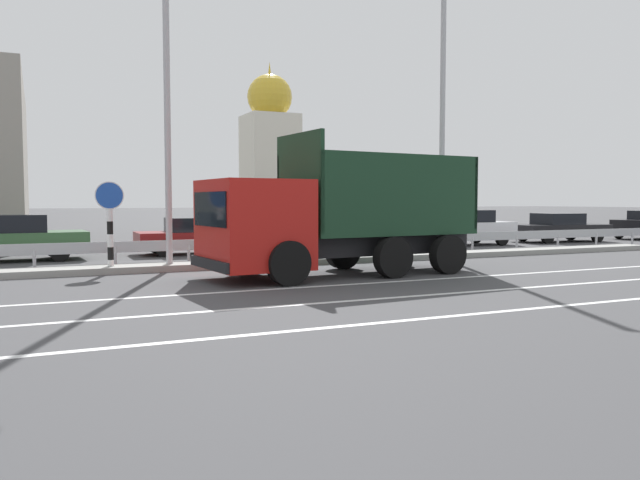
# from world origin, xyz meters

# --- Properties ---
(ground_plane) EXTENTS (320.00, 320.00, 0.00)m
(ground_plane) POSITION_xyz_m (0.00, 0.00, 0.00)
(ground_plane) COLOR #424244
(lane_strip_0) EXTENTS (53.48, 0.16, 0.01)m
(lane_strip_0) POSITION_xyz_m (0.04, -2.19, 0.00)
(lane_strip_0) COLOR silver
(lane_strip_0) RESTS_ON ground_plane
(lane_strip_1) EXTENTS (53.48, 0.16, 0.01)m
(lane_strip_1) POSITION_xyz_m (0.04, -4.32, 0.00)
(lane_strip_1) COLOR silver
(lane_strip_1) RESTS_ON ground_plane
(lane_strip_2) EXTENTS (53.48, 0.16, 0.01)m
(lane_strip_2) POSITION_xyz_m (0.04, -6.47, 0.00)
(lane_strip_2) COLOR silver
(lane_strip_2) RESTS_ON ground_plane
(median_island) EXTENTS (29.41, 1.10, 0.18)m
(median_island) POSITION_xyz_m (0.00, 2.63, 0.09)
(median_island) COLOR gray
(median_island) RESTS_ON ground_plane
(median_guardrail) EXTENTS (53.48, 0.09, 0.78)m
(median_guardrail) POSITION_xyz_m (0.00, 3.64, 0.57)
(median_guardrail) COLOR #9EA0A5
(median_guardrail) RESTS_ON ground_plane
(dump_truck) EXTENTS (7.57, 3.24, 3.64)m
(dump_truck) POSITION_xyz_m (-0.92, -0.47, 1.29)
(dump_truck) COLOR red
(dump_truck) RESTS_ON ground_plane
(median_road_sign) EXTENTS (0.75, 0.16, 2.47)m
(median_road_sign) POSITION_xyz_m (-5.52, 2.63, 1.31)
(median_road_sign) COLOR white
(median_road_sign) RESTS_ON ground_plane
(street_lamp_1) EXTENTS (0.71, 2.18, 9.94)m
(street_lamp_1) POSITION_xyz_m (-3.94, 2.51, 5.46)
(street_lamp_1) COLOR #ADADB2
(street_lamp_1) RESTS_ON ground_plane
(street_lamp_2) EXTENTS (0.71, 2.40, 10.76)m
(street_lamp_2) POSITION_xyz_m (5.17, 2.32, 5.90)
(street_lamp_2) COLOR #ADADB2
(street_lamp_2) RESTS_ON ground_plane
(parked_car_2) EXTENTS (4.99, 2.29, 1.50)m
(parked_car_2) POSITION_xyz_m (-8.20, 7.33, 0.75)
(parked_car_2) COLOR #335B33
(parked_car_2) RESTS_ON ground_plane
(parked_car_3) EXTENTS (4.26, 1.96, 1.33)m
(parked_car_3) POSITION_xyz_m (-2.03, 7.68, 0.68)
(parked_car_3) COLOR maroon
(parked_car_3) RESTS_ON ground_plane
(parked_car_4) EXTENTS (4.95, 2.14, 1.48)m
(parked_car_4) POSITION_xyz_m (3.63, 7.55, 0.74)
(parked_car_4) COLOR maroon
(parked_car_4) RESTS_ON ground_plane
(parked_car_5) EXTENTS (4.52, 2.03, 1.55)m
(parked_car_5) POSITION_xyz_m (9.72, 7.13, 0.77)
(parked_car_5) COLOR silver
(parked_car_5) RESTS_ON ground_plane
(parked_car_6) EXTENTS (4.75, 2.26, 1.36)m
(parked_car_6) POSITION_xyz_m (15.30, 7.19, 0.69)
(parked_car_6) COLOR black
(parked_car_6) RESTS_ON ground_plane
(church_tower) EXTENTS (3.60, 3.60, 11.93)m
(church_tower) POSITION_xyz_m (8.22, 27.88, 5.38)
(church_tower) COLOR silver
(church_tower) RESTS_ON ground_plane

